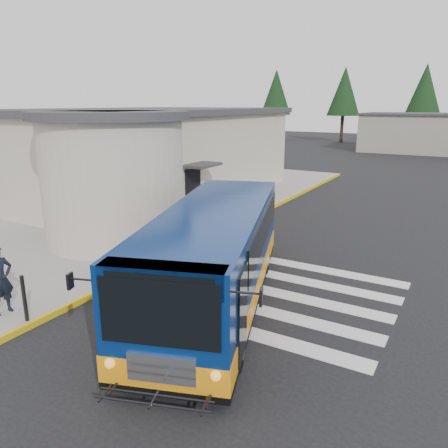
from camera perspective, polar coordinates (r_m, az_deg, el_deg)
The scene contains 8 objects.
ground at distance 13.47m, azimuth 7.17°, elevation -7.47°, with size 140.00×140.00×0.00m, color black.
sidewalk at distance 21.32m, azimuth -11.16°, elevation 1.21°, with size 10.00×34.00×0.15m, color gray.
curb_strip at distance 18.52m, azimuth 0.50°, elevation -0.64°, with size 0.12×34.00×0.16m, color gold.
station_building at distance 24.23m, azimuth -10.26°, elevation 8.95°, with size 12.70×18.70×4.80m.
crosswalk at distance 12.98m, azimuth 3.72°, elevation -8.25°, with size 8.00×5.35×0.01m.
transit_bus at distance 11.48m, azimuth -1.26°, elevation -4.76°, with size 5.51×9.53×2.62m.
pedestrian_a at distance 12.16m, azimuth -27.22°, elevation -6.48°, with size 0.65×0.42×1.77m, color black.
bollard at distance 11.59m, azimuth -24.63°, elevation -8.82°, with size 0.10×0.10×1.17m, color black.
Camera 1 is at (4.71, -11.49, 5.23)m, focal length 35.00 mm.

